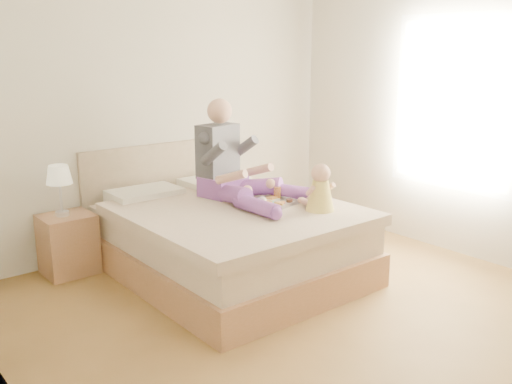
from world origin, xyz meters
TOP-DOWN VIEW (x-y plane):
  - room at (0.08, 0.01)m, footprint 4.02×4.22m
  - bed at (0.00, 1.08)m, footprint 1.70×2.18m
  - nightstand at (-1.07, 1.88)m, footprint 0.43×0.38m
  - lamp at (-1.10, 1.88)m, footprint 0.21×0.21m
  - adult at (0.19, 1.18)m, footprint 0.77×1.13m
  - tray at (0.27, 0.79)m, footprint 0.48×0.41m
  - baby at (0.49, 0.42)m, footprint 0.25×0.35m

SIDE VIEW (x-z plane):
  - nightstand at x=-1.07m, z-range 0.00..0.52m
  - bed at x=0.00m, z-range -0.18..0.82m
  - tray at x=0.27m, z-range 0.58..0.70m
  - baby at x=0.49m, z-range 0.57..0.96m
  - lamp at x=-1.10m, z-range 0.63..1.07m
  - adult at x=0.19m, z-range 0.43..1.31m
  - room at x=0.08m, z-range 0.15..2.87m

